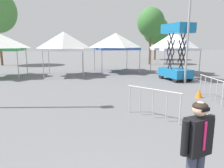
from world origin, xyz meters
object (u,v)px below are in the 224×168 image
canopy_tent_far_left (116,41)px  scissor_lift (176,63)px  crowd_barrier_mid_lot (211,84)px  person_foreground (197,147)px  tree_behind_tents_center (151,23)px  canopy_tent_left_of_center (64,41)px  traffic_cone_lot_center (199,93)px  light_pole_near_lift (189,19)px  canopy_tent_right_of_center (0,42)px  canopy_tent_behind_right (175,41)px  tree_behind_tents_right (156,31)px  crowd_barrier_by_lift (153,98)px

canopy_tent_far_left → scissor_lift: scissor_lift is taller
crowd_barrier_mid_lot → person_foreground: bearing=-127.8°
person_foreground → tree_behind_tents_center: bearing=70.7°
canopy_tent_left_of_center → tree_behind_tents_center: tree_behind_tents_center is taller
scissor_lift → traffic_cone_lot_center: 5.14m
scissor_lift → light_pole_near_lift: (0.07, -1.26, 2.97)m
canopy_tent_right_of_center → light_pole_near_lift: 13.86m
canopy_tent_behind_right → person_foreground: canopy_tent_behind_right is taller
canopy_tent_left_of_center → traffic_cone_lot_center: size_ratio=7.55×
canopy_tent_right_of_center → tree_behind_tents_right: tree_behind_tents_right is taller
traffic_cone_lot_center → scissor_lift: bearing=75.6°
tree_behind_tents_center → canopy_tent_left_of_center: bearing=-143.1°
canopy_tent_right_of_center → crowd_barrier_by_lift: bearing=-53.4°
scissor_lift → tree_behind_tents_right: size_ratio=0.59×
canopy_tent_right_of_center → scissor_lift: 13.39m
light_pole_near_lift → crowd_barrier_by_lift: (-4.64, -5.87, -3.42)m
canopy_tent_left_of_center → tree_behind_tents_right: tree_behind_tents_right is taller
person_foreground → canopy_tent_right_of_center: bearing=115.9°
person_foreground → crowd_barrier_by_lift: person_foreground is taller
tree_behind_tents_center → traffic_cone_lot_center: 17.34m
canopy_tent_behind_right → tree_behind_tents_center: tree_behind_tents_center is taller
canopy_tent_right_of_center → tree_behind_tents_center: bearing=26.3°
person_foreground → canopy_tent_far_left: bearing=82.6°
scissor_lift → traffic_cone_lot_center: scissor_lift is taller
crowd_barrier_mid_lot → light_pole_near_lift: bearing=75.7°
canopy_tent_right_of_center → canopy_tent_far_left: (9.41, 1.28, 0.08)m
tree_behind_tents_right → scissor_lift: bearing=-107.9°
tree_behind_tents_center → crowd_barrier_by_lift: bearing=-110.7°
canopy_tent_right_of_center → canopy_tent_behind_right: size_ratio=0.93×
traffic_cone_lot_center → crowd_barrier_mid_lot: bearing=-56.4°
canopy_tent_left_of_center → crowd_barrier_by_lift: size_ratio=2.15×
canopy_tent_right_of_center → tree_behind_tents_center: size_ratio=0.48×
canopy_tent_behind_right → scissor_lift: bearing=-114.9°
canopy_tent_behind_right → tree_behind_tents_center: 8.71m
canopy_tent_behind_right → person_foreground: (-6.84, -14.12, -1.80)m
canopy_tent_right_of_center → person_foreground: (7.28, -14.97, -1.68)m
canopy_tent_right_of_center → canopy_tent_behind_right: bearing=-3.5°
tree_behind_tents_right → canopy_tent_behind_right: bearing=-106.5°
light_pole_near_lift → traffic_cone_lot_center: size_ratio=15.49×
canopy_tent_far_left → tree_behind_tents_right: size_ratio=0.56×
scissor_lift → tree_behind_tents_right: (5.82, 17.97, 3.38)m
canopy_tent_far_left → tree_behind_tents_center: bearing=47.3°
canopy_tent_far_left → canopy_tent_behind_right: bearing=-24.3°
tree_behind_tents_center → light_pole_near_lift: bearing=-100.5°
scissor_lift → tree_behind_tents_center: (2.41, 11.35, 3.90)m
scissor_lift → crowd_barrier_by_lift: scissor_lift is taller
canopy_tent_far_left → tree_behind_tents_right: 15.87m
crowd_barrier_mid_lot → scissor_lift: bearing=79.8°
crowd_barrier_mid_lot → crowd_barrier_by_lift: bearing=-153.4°
canopy_tent_far_left → crowd_barrier_by_lift: (-1.24, -12.26, -2.04)m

